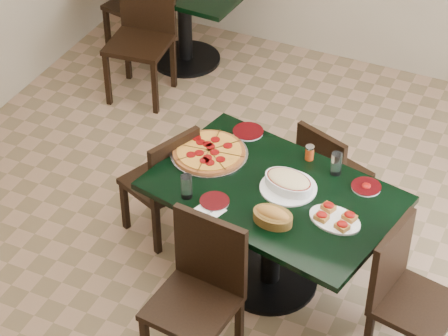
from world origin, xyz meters
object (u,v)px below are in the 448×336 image
at_px(chair_far, 328,173).
at_px(bruschetta_platter, 335,217).
at_px(chair_left, 166,179).
at_px(bread_basket, 273,216).
at_px(back_chair_near, 143,29).
at_px(back_chair_left, 139,1).
at_px(lasagna_casserole, 289,183).
at_px(pepperoni_pizza, 209,152).
at_px(chair_near, 200,287).
at_px(main_table, 273,214).
at_px(back_table, 184,6).
at_px(chair_right, 405,290).

relative_size(chair_far, bruschetta_platter, 2.31).
bearing_deg(chair_left, bread_basket, 88.71).
distance_m(back_chair_near, back_chair_left, 0.65).
height_order(back_chair_near, bruschetta_platter, back_chair_near).
height_order(chair_left, lasagna_casserole, lasagna_casserole).
distance_m(chair_left, pepperoni_pizza, 0.43).
distance_m(chair_near, chair_left, 1.04).
height_order(lasagna_casserole, bruschetta_platter, lasagna_casserole).
distance_m(chair_near, bread_basket, 0.56).
xyz_separation_m(main_table, back_chair_near, (-1.78, 1.62, -0.00)).
distance_m(back_chair_near, bread_basket, 2.67).
height_order(back_chair_near, lasagna_casserole, back_chair_near).
relative_size(chair_far, back_chair_left, 0.95).
height_order(back_table, chair_far, chair_far).
bearing_deg(chair_right, main_table, 86.92).
relative_size(chair_near, bread_basket, 3.92).
bearing_deg(back_chair_left, chair_far, 68.21).
xyz_separation_m(main_table, chair_near, (-0.14, -0.69, -0.04)).
height_order(chair_near, back_chair_near, back_chair_near).
distance_m(back_table, back_chair_left, 0.44).
xyz_separation_m(chair_far, back_chair_near, (-1.91, 0.98, 0.12)).
xyz_separation_m(chair_left, back_chair_near, (-0.99, 1.50, 0.10)).
bearing_deg(back_chair_near, main_table, -49.06).
xyz_separation_m(chair_right, back_chair_left, (-3.00, 2.38, -0.03)).
bearing_deg(back_table, back_chair_left, -177.40).
bearing_deg(back_chair_near, lasagna_casserole, -47.10).
bearing_deg(lasagna_casserole, bread_basket, -73.91).
bearing_deg(lasagna_casserole, chair_near, -95.22).
relative_size(main_table, bruschetta_platter, 4.46).
bearing_deg(pepperoni_pizza, main_table, -16.92).
distance_m(lasagna_casserole, bread_basket, 0.30).
height_order(main_table, chair_left, chair_left).
bearing_deg(pepperoni_pizza, bruschetta_platter, -15.64).
distance_m(back_chair_left, lasagna_casserole, 3.07).
height_order(chair_right, back_chair_near, back_chair_near).
xyz_separation_m(bread_basket, bruschetta_platter, (0.31, 0.15, -0.02)).
xyz_separation_m(main_table, back_table, (-1.69, 2.16, -0.04)).
bearing_deg(bruschetta_platter, back_chair_near, 155.36).
xyz_separation_m(main_table, bread_basket, (0.10, -0.26, 0.22)).
bearing_deg(back_chair_near, bread_basket, -51.72).
bearing_deg(pepperoni_pizza, lasagna_casserole, -10.24).
bearing_deg(bread_basket, chair_right, 6.67).
xyz_separation_m(chair_right, bread_basket, (-0.77, -0.04, 0.29)).
height_order(chair_near, back_chair_left, chair_near).
relative_size(chair_left, bread_basket, 3.48).
xyz_separation_m(chair_left, bruschetta_platter, (1.20, -0.23, 0.31)).
height_order(chair_near, lasagna_casserole, chair_near).
bearing_deg(chair_far, back_chair_left, -13.58).
distance_m(chair_left, back_chair_left, 2.44).
bearing_deg(bruschetta_platter, main_table, 179.48).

